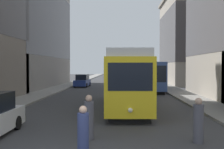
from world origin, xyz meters
TOP-DOWN VIEW (x-y plane):
  - sidewalk_left at (-7.36, 40.00)m, footprint 2.67×120.00m
  - sidewalk_right at (7.36, 40.00)m, footprint 2.67×120.00m
  - streetcar at (1.29, 12.17)m, footprint 2.87×12.38m
  - transit_bus at (4.47, 26.26)m, footprint 2.62×11.57m
  - parked_car_left_mid at (-4.73, 32.29)m, footprint 2.05×4.63m
  - pedestrian_crossing_near at (3.93, 3.24)m, footprint 0.39×0.39m
  - pedestrian_crossing_far at (-0.28, 1.51)m, footprint 0.38×0.38m
  - pedestrian_on_sidewalk at (-0.35, 3.65)m, footprint 0.40×0.40m
  - building_left_midblock at (-14.52, 31.70)m, footprint 12.23×24.16m
  - building_right_midblock at (15.74, 38.90)m, footprint 14.67×15.98m

SIDE VIEW (x-z plane):
  - sidewalk_left at x=-7.36m, z-range 0.00..0.15m
  - sidewalk_right at x=7.36m, z-range 0.00..0.15m
  - pedestrian_crossing_far at x=-0.28m, z-range -0.06..1.62m
  - pedestrian_crossing_near at x=3.93m, z-range -0.06..1.69m
  - pedestrian_on_sidewalk at x=-0.35m, z-range -0.06..1.74m
  - parked_car_left_mid at x=-4.73m, z-range -0.07..1.75m
  - transit_bus at x=4.47m, z-range 0.22..3.67m
  - streetcar at x=1.29m, z-range 0.16..4.05m
  - building_right_midblock at x=15.74m, z-range 0.19..15.15m
  - building_left_midblock at x=-14.52m, z-range 0.24..17.96m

